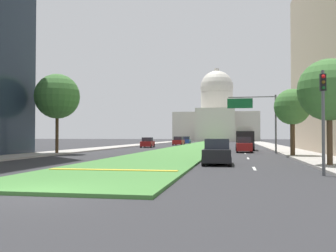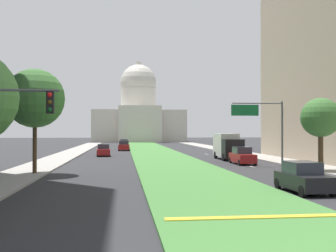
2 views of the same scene
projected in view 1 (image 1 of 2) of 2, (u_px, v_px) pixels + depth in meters
The scene contains 18 objects.
ground_plane at pixel (202, 145), 75.62m from camera, with size 283.62×283.62×0.00m, color #2B2B2D.
grass_median at pixel (199, 146), 69.27m from camera, with size 7.78×116.03×0.14m, color #427A38.
median_curb_nose at pixel (112, 170), 19.87m from camera, with size 7.00×0.50×0.04m, color gold.
lane_dashes_right at pixel (245, 153), 42.05m from camera, with size 0.16×43.24×0.01m.
sidewalk_left at pixel (120, 147), 65.22m from camera, with size 4.00×116.03×0.15m, color #9E9991.
sidewalk_right at pixel (277, 147), 60.63m from camera, with size 4.00×116.03×0.15m, color #9E9991.
capitol_building at pixel (217, 118), 138.55m from camera, with size 29.93×26.49×26.98m.
traffic_light_near_right at pixel (323, 108), 18.47m from camera, with size 0.28×0.35×5.20m.
overhead_guide_sign at pixel (257, 112), 41.76m from camera, with size 5.38×0.20×6.50m.
street_tree_right_near at pixel (329, 90), 23.54m from camera, with size 3.90×3.90×6.80m.
street_tree_left_mid at pixel (57, 96), 39.81m from camera, with size 4.75×4.75×8.53m.
street_tree_right_mid at pixel (292, 107), 35.09m from camera, with size 3.37×3.37×6.37m.
sedan_lead_stopped at pixel (217, 152), 25.70m from camera, with size 1.98×4.19×1.76m.
sedan_midblock at pixel (244, 145), 44.41m from camera, with size 1.86×4.43×1.84m.
sedan_distant at pixel (148, 143), 62.46m from camera, with size 2.12×4.60×1.69m.
sedan_far_horizon at pixel (179, 141), 77.14m from camera, with size 2.10×4.21×1.80m.
sedan_very_far at pixel (186, 140), 89.53m from camera, with size 1.92×4.14×1.78m.
box_truck_delivery at pixel (245, 138), 51.14m from camera, with size 2.40×6.40×3.20m.
Camera 1 is at (6.37, -11.28, 1.97)m, focal length 40.17 mm.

